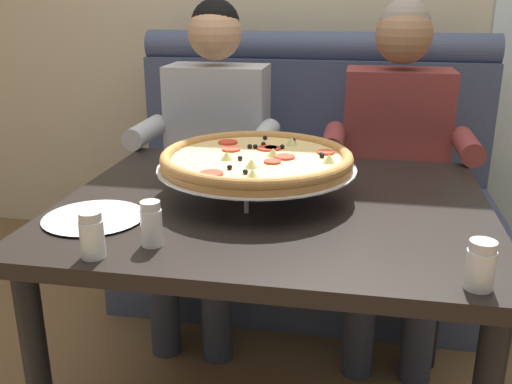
# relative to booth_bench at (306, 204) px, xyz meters

# --- Properties ---
(booth_bench) EXTENTS (1.58, 0.78, 1.13)m
(booth_bench) POSITION_rel_booth_bench_xyz_m (0.00, 0.00, 0.00)
(booth_bench) COLOR #424C6B
(booth_bench) RESTS_ON ground_plane
(dining_table) EXTENTS (1.15, 0.97, 0.75)m
(dining_table) POSITION_rel_booth_bench_xyz_m (0.00, -0.95, 0.26)
(dining_table) COLOR black
(dining_table) RESTS_ON ground_plane
(diner_left) EXTENTS (0.54, 0.64, 1.27)m
(diner_left) POSITION_rel_booth_bench_xyz_m (-0.36, -0.27, 0.31)
(diner_left) COLOR #2D3342
(diner_left) RESTS_ON ground_plane
(diner_right) EXTENTS (0.54, 0.64, 1.27)m
(diner_right) POSITION_rel_booth_bench_xyz_m (0.36, -0.27, 0.31)
(diner_right) COLOR #2D3342
(diner_right) RESTS_ON ground_plane
(pizza) EXTENTS (0.55, 0.55, 0.14)m
(pizza) POSITION_rel_booth_bench_xyz_m (-0.06, -0.91, 0.45)
(pizza) COLOR silver
(pizza) RESTS_ON dining_table
(shaker_pepper_flakes) EXTENTS (0.05, 0.05, 0.10)m
(shaker_pepper_flakes) POSITION_rel_booth_bench_xyz_m (-0.23, -1.29, 0.40)
(shaker_pepper_flakes) COLOR white
(shaker_pepper_flakes) RESTS_ON dining_table
(shaker_parmesan) EXTENTS (0.06, 0.06, 0.10)m
(shaker_parmesan) POSITION_rel_booth_bench_xyz_m (0.46, -1.37, 0.39)
(shaker_parmesan) COLOR white
(shaker_parmesan) RESTS_ON dining_table
(shaker_oregano) EXTENTS (0.05, 0.05, 0.10)m
(shaker_oregano) POSITION_rel_booth_bench_xyz_m (-0.33, -1.37, 0.39)
(shaker_oregano) COLOR white
(shaker_oregano) RESTS_ON dining_table
(plate_near_left) EXTENTS (0.26, 0.26, 0.02)m
(plate_near_left) POSITION_rel_booth_bench_xyz_m (-0.43, -1.17, 0.36)
(plate_near_left) COLOR white
(plate_near_left) RESTS_ON dining_table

